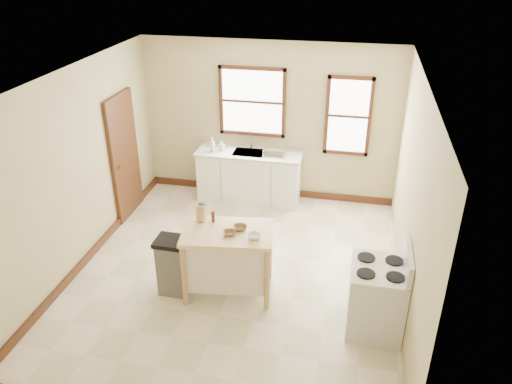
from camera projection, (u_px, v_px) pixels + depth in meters
The scene contains 23 objects.
floor at pixel (237, 271), 7.19m from camera, with size 5.00×5.00×0.00m, color beige.
ceiling at pixel (233, 78), 5.91m from camera, with size 5.00×5.00×0.00m, color white.
wall_back at pixel (269, 122), 8.72m from camera, with size 4.50×0.04×2.80m, color #C8B984.
wall_left at pixel (79, 169), 6.95m from camera, with size 0.04×5.00×2.80m, color #C8B984.
wall_right at pixel (412, 200), 6.14m from camera, with size 0.04×5.00×2.80m, color #C8B984.
window_main at pixel (252, 102), 8.60m from camera, with size 1.17×0.06×1.22m, color #3B1610, non-canonical shape.
window_side at pixel (348, 116), 8.37m from camera, with size 0.77×0.06×1.37m, color #3B1610, non-canonical shape.
door_left at pixel (125, 157), 8.24m from camera, with size 0.06×0.90×2.10m, color #3B1610.
baseboard_back at pixel (268, 191), 9.31m from camera, with size 4.50×0.04×0.12m, color #3B1610.
baseboard_left at pixel (95, 250), 7.56m from camera, with size 0.04×5.00×0.12m, color #3B1610.
sink_counter at pixel (249, 176), 8.95m from camera, with size 1.86×0.62×0.92m, color white, non-canonical shape.
faucet at pixel (251, 143), 8.84m from camera, with size 0.03×0.03×0.22m, color silver.
soap_bottle_a at pixel (212, 145), 8.72m from camera, with size 0.10×0.10×0.26m, color #B2B2B2.
soap_bottle_b at pixel (222, 146), 8.78m from camera, with size 0.08×0.08×0.18m, color #B2B2B2.
dish_rack at pixel (275, 153), 8.60m from camera, with size 0.38×0.29×0.10m, color silver, non-canonical shape.
kitchen_island at pixel (228, 262), 6.57m from camera, with size 1.15×0.73×0.94m, color #E4CA86, non-canonical shape.
knife_block at pixel (201, 214), 6.55m from camera, with size 0.10×0.10×0.20m, color tan, non-canonical shape.
pepper_grinder at pixel (213, 217), 6.53m from camera, with size 0.04×0.04×0.15m, color #411B11.
bowl_a at pixel (229, 233), 6.28m from camera, with size 0.17×0.17×0.04m, color brown.
bowl_b at pixel (240, 228), 6.39m from camera, with size 0.18×0.18×0.04m, color brown.
bowl_c at pixel (254, 236), 6.20m from camera, with size 0.17×0.17×0.05m, color silver.
trash_bin at pixel (174, 266), 6.60m from camera, with size 0.42×0.35×0.82m, color #5A5A58, non-canonical shape.
gas_stove at pixel (377, 289), 5.90m from camera, with size 0.71×0.72×1.15m, color silver, non-canonical shape.
Camera 1 is at (1.47, -5.69, 4.30)m, focal length 35.00 mm.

